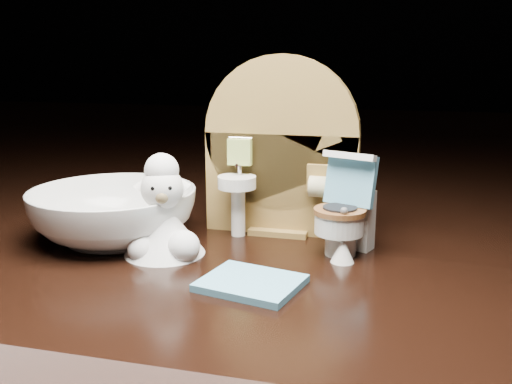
# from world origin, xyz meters

# --- Properties ---
(backdrop_panel) EXTENTS (0.13, 0.05, 0.15)m
(backdrop_panel) POSITION_xyz_m (-0.00, 0.06, 0.07)
(backdrop_panel) COLOR olive
(backdrop_panel) RESTS_ON ground
(toy_toilet) EXTENTS (0.05, 0.05, 0.08)m
(toy_toilet) POSITION_xyz_m (0.06, 0.03, 0.03)
(toy_toilet) COLOR white
(toy_toilet) RESTS_ON ground
(bath_mat) EXTENTS (0.07, 0.06, 0.00)m
(bath_mat) POSITION_xyz_m (0.01, -0.06, 0.00)
(bath_mat) COLOR #61ABCD
(bath_mat) RESTS_ON ground
(toilet_brush) EXTENTS (0.02, 0.02, 0.04)m
(toilet_brush) POSITION_xyz_m (0.06, 0.00, 0.01)
(toilet_brush) COLOR white
(toilet_brush) RESTS_ON ground
(plush_lamb) EXTENTS (0.06, 0.06, 0.08)m
(plush_lamb) POSITION_xyz_m (-0.07, -0.01, 0.03)
(plush_lamb) COLOR white
(plush_lamb) RESTS_ON ground
(ceramic_bowl) EXTENTS (0.18, 0.18, 0.04)m
(ceramic_bowl) POSITION_xyz_m (-0.13, 0.01, 0.02)
(ceramic_bowl) COLOR white
(ceramic_bowl) RESTS_ON ground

